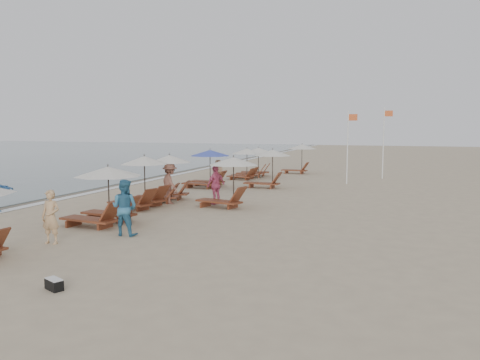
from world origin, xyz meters
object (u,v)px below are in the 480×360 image
(lounger_station_5, at_px, (244,163))
(beachgoer_far_b, at_px, (218,172))
(inland_station_2, at_px, (299,155))
(beachgoer_far_a, at_px, (216,185))
(lounger_station_6, at_px, (255,162))
(lounger_station_1, at_px, (102,196))
(inland_station_1, at_px, (268,165))
(lounger_station_4, at_px, (206,169))
(flag_pole_near, at_px, (348,144))
(duffel_bag, at_px, (54,284))
(inland_station_0, at_px, (226,178))
(lounger_station_2, at_px, (139,185))
(beachgoer_mid_b, at_px, (170,183))
(lounger_station_3, at_px, (165,180))
(beachgoer_near, at_px, (51,217))
(beachgoer_mid_a, at_px, (125,207))

(lounger_station_5, height_order, beachgoer_far_b, lounger_station_5)
(inland_station_2, height_order, beachgoer_far_a, inland_station_2)
(lounger_station_6, bearing_deg, lounger_station_5, -94.55)
(lounger_station_1, xyz_separation_m, inland_station_1, (2.86, 12.22, 0.27))
(lounger_station_4, height_order, flag_pole_near, flag_pole_near)
(lounger_station_1, bearing_deg, lounger_station_5, 89.50)
(lounger_station_5, distance_m, beachgoer_far_a, 10.69)
(beachgoer_far_b, height_order, flag_pole_near, flag_pole_near)
(lounger_station_4, xyz_separation_m, lounger_station_6, (0.93, 6.81, -0.08))
(lounger_station_6, distance_m, duffel_bag, 24.74)
(inland_station_2, relative_size, duffel_bag, 5.20)
(lounger_station_1, bearing_deg, inland_station_0, 59.44)
(beachgoer_far_b, bearing_deg, lounger_station_2, -156.26)
(beachgoer_mid_b, xyz_separation_m, duffel_bag, (3.08, -11.62, -0.82))
(beachgoer_mid_b, bearing_deg, lounger_station_3, -7.85)
(lounger_station_1, relative_size, lounger_station_6, 1.06)
(lounger_station_2, bearing_deg, lounger_station_6, 86.37)
(inland_station_1, xyz_separation_m, inland_station_2, (-0.06, 9.12, 0.07))
(lounger_station_5, relative_size, beachgoer_near, 1.44)
(inland_station_1, bearing_deg, inland_station_2, 90.37)
(lounger_station_5, distance_m, duffel_bag, 22.80)
(lounger_station_5, bearing_deg, beachgoer_near, -89.73)
(lounger_station_6, bearing_deg, lounger_station_3, -93.63)
(inland_station_0, xyz_separation_m, flag_pole_near, (4.12, 10.58, 1.21))
(lounger_station_6, bearing_deg, inland_station_1, -66.46)
(lounger_station_2, relative_size, inland_station_2, 0.99)
(lounger_station_2, distance_m, inland_station_1, 9.26)
(lounger_station_1, xyz_separation_m, beachgoer_mid_a, (1.74, -1.29, -0.12))
(beachgoer_far_b, relative_size, flag_pole_near, 0.35)
(lounger_station_6, relative_size, flag_pole_near, 0.60)
(lounger_station_2, distance_m, beachgoer_mid_a, 5.47)
(beachgoer_mid_a, xyz_separation_m, beachgoer_mid_b, (-1.63, 6.45, 0.02))
(beachgoer_near, relative_size, duffel_bag, 3.23)
(lounger_station_1, bearing_deg, lounger_station_2, 99.66)
(duffel_bag, bearing_deg, beachgoer_far_a, 94.54)
(lounger_station_3, height_order, beachgoer_far_b, lounger_station_3)
(beachgoer_mid_a, bearing_deg, beachgoer_near, 47.96)
(lounger_station_1, bearing_deg, lounger_station_6, 89.06)
(inland_station_0, relative_size, inland_station_1, 1.02)
(lounger_station_4, bearing_deg, inland_station_1, 15.02)
(lounger_station_4, distance_m, inland_station_2, 10.63)
(lounger_station_3, bearing_deg, inland_station_2, 78.08)
(lounger_station_1, distance_m, inland_station_0, 5.85)
(beachgoer_near, relative_size, beachgoer_far_a, 0.92)
(lounger_station_5, height_order, inland_station_1, inland_station_1)
(beachgoer_mid_a, relative_size, beachgoer_mid_b, 0.98)
(lounger_station_3, distance_m, inland_station_2, 15.89)
(lounger_station_1, relative_size, beachgoer_near, 1.72)
(beachgoer_mid_b, height_order, beachgoer_far_b, beachgoer_mid_b)
(beachgoer_far_a, relative_size, flag_pole_near, 0.40)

